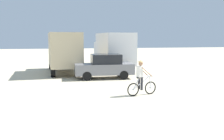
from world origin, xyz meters
name	(u,v)px	position (x,y,z in m)	size (l,w,h in m)	color
ground_plane	(122,108)	(0.00, 0.00, 0.00)	(120.00, 120.00, 0.00)	beige
box_truck_tan_camper	(64,51)	(-2.17, 11.77, 1.87)	(2.77, 6.88, 3.35)	#CCB78E
box_truck_avon_van	(113,50)	(2.24, 12.65, 1.87)	(2.70, 6.86, 3.35)	white
sedan_parked	(104,66)	(0.65, 8.03, 0.88)	(4.24, 1.85, 1.76)	slate
cyclist_orange_shirt	(141,79)	(1.53, 2.20, 0.85)	(1.69, 0.62, 1.82)	black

